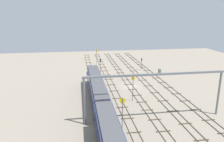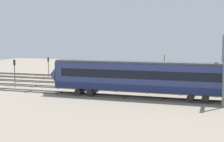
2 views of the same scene
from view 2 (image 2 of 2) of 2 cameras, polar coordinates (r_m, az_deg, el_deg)
The scene contains 11 objects.
ground_plane at distance 55.61m, azimuth 0.08°, elevation -2.54°, with size 111.93×111.93×0.00m, color gray.
track_near_foreground at distance 64.55m, azimuth 2.68°, elevation -1.29°, with size 95.93×2.40×0.16m.
track_second_near at distance 60.05m, azimuth 1.47°, elevation -1.84°, with size 95.93×2.40×0.16m.
track_middle at distance 55.60m, azimuth 0.08°, elevation -2.47°, with size 95.93×2.40×0.16m.
track_second_far at distance 51.18m, azimuth -1.56°, elevation -3.21°, with size 95.93×2.40×0.16m.
track_with_train at distance 46.83m, azimuth -3.52°, elevation -4.09°, with size 95.93×2.40×0.16m.
overhead_gantry at distance 52.25m, azimuth 18.82°, elevation 4.04°, with size 0.40×25.15×8.55m.
speed_sign_near_foreground at distance 51.36m, azimuth 9.03°, elevation 0.63°, with size 0.14×0.84×5.58m.
signal_light_trackside_approach at distance 68.90m, azimuth -10.97°, elevation 1.21°, with size 0.31×0.32×3.98m.
signal_light_trackside_departure at distance 56.16m, azimuth -16.53°, elevation 0.30°, with size 0.31×0.32×4.46m.
relay_cabinet at distance 70.58m, azimuth -5.38°, elevation -0.14°, with size 1.07×0.62×1.48m.
Camera 2 is at (-17.05, 52.27, 8.29)m, focal length 52.81 mm.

